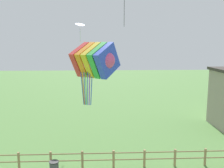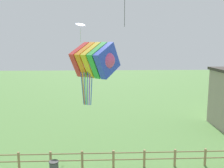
{
  "view_description": "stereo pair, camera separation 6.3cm",
  "coord_description": "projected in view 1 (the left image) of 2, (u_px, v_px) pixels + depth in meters",
  "views": [
    {
      "loc": [
        -0.73,
        -7.59,
        7.24
      ],
      "look_at": [
        0.0,
        8.13,
        4.67
      ],
      "focal_mm": 40.0,
      "sensor_mm": 36.0,
      "label": 1
    },
    {
      "loc": [
        -0.67,
        -7.59,
        7.24
      ],
      "look_at": [
        0.0,
        8.13,
        4.67
      ],
      "focal_mm": 40.0,
      "sensor_mm": 36.0,
      "label": 2
    }
  ],
  "objects": [
    {
      "name": "kite_blue_delta",
      "position": [
        80.0,
        25.0,
        23.05
      ],
      "size": [
        1.2,
        1.19,
        1.81
      ],
      "color": "blue"
    },
    {
      "name": "kite_pink_diamond",
      "position": [
        124.0,
        0.0,
        23.14
      ],
      "size": [
        0.76,
        0.78,
        3.49
      ],
      "color": "pink"
    },
    {
      "name": "wooden_fence",
      "position": [
        114.0,
        158.0,
        14.63
      ],
      "size": [
        22.08,
        0.14,
        1.06
      ],
      "color": "#9E7F56",
      "rests_on": "ground_plane"
    },
    {
      "name": "kite_rainbow_parafoil",
      "position": [
        95.0,
        60.0,
        15.91
      ],
      "size": [
        3.72,
        3.62,
        4.06
      ],
      "color": "#E54C8C"
    }
  ]
}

